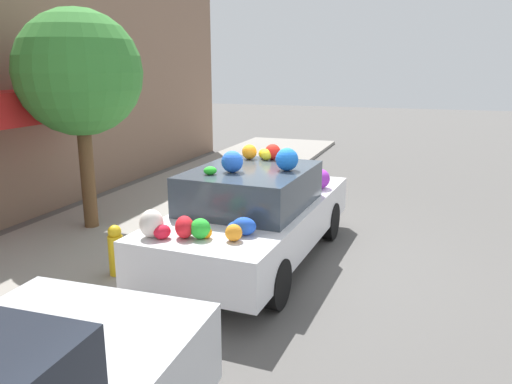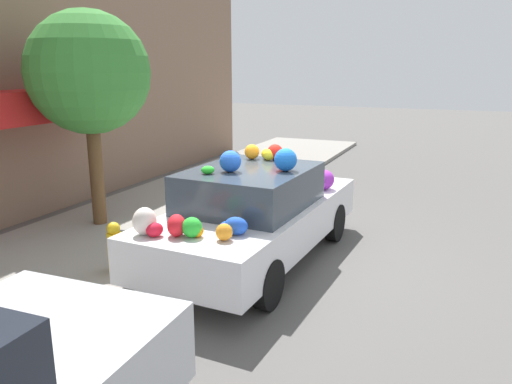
{
  "view_description": "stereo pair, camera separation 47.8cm",
  "coord_description": "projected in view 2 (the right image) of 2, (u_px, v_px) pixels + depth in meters",
  "views": [
    {
      "loc": [
        -6.7,
        -2.35,
        2.85
      ],
      "look_at": [
        0.0,
        0.03,
        1.06
      ],
      "focal_mm": 35.0,
      "sensor_mm": 36.0,
      "label": 1
    },
    {
      "loc": [
        -6.52,
        -2.79,
        2.85
      ],
      "look_at": [
        0.0,
        0.03,
        1.06
      ],
      "focal_mm": 35.0,
      "sensor_mm": 36.0,
      "label": 2
    }
  ],
  "objects": [
    {
      "name": "ground_plane",
      "position": [
        258.0,
        260.0,
        7.58
      ],
      "size": [
        60.0,
        60.0,
        0.0
      ],
      "primitive_type": "plane",
      "color": "#565451"
    },
    {
      "name": "sidewalk_curb",
      "position": [
        114.0,
        233.0,
        8.6
      ],
      "size": [
        24.0,
        3.2,
        0.11
      ],
      "color": "gray",
      "rests_on": "ground"
    },
    {
      "name": "building_facade",
      "position": [
        0.0,
        63.0,
        8.75
      ],
      "size": [
        18.0,
        1.2,
        5.9
      ],
      "color": "#846651",
      "rests_on": "ground"
    },
    {
      "name": "street_tree",
      "position": [
        89.0,
        74.0,
        8.37
      ],
      "size": [
        2.07,
        2.07,
        3.68
      ],
      "color": "brown",
      "rests_on": "sidewalk_curb"
    },
    {
      "name": "fire_hydrant",
      "position": [
        115.0,
        247.0,
        6.82
      ],
      "size": [
        0.2,
        0.2,
        0.7
      ],
      "color": "gold",
      "rests_on": "sidewalk_curb"
    },
    {
      "name": "art_car",
      "position": [
        255.0,
        213.0,
        7.36
      ],
      "size": [
        4.44,
        1.96,
        1.76
      ],
      "rotation": [
        0.0,
        0.0,
        -0.04
      ],
      "color": "silver",
      "rests_on": "ground"
    }
  ]
}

